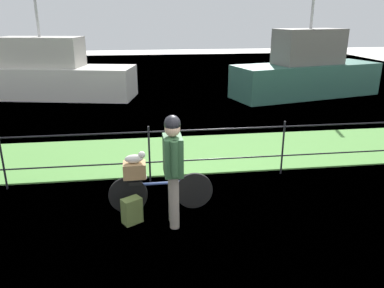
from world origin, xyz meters
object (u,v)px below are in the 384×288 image
(bicycle_main, at_px, (160,192))
(backpack_on_paving, at_px, (132,211))
(terrier_dog, at_px, (136,158))
(moored_boat_mid, at_px, (44,75))
(wooden_crate, at_px, (135,170))
(cyclist_person, at_px, (173,162))
(moored_boat_near, at_px, (306,72))

(bicycle_main, height_order, backpack_on_paving, bicycle_main)
(terrier_dog, bearing_deg, bicycle_main, 0.64)
(backpack_on_paving, xyz_separation_m, moored_boat_mid, (-3.34, 9.68, 0.63))
(wooden_crate, distance_m, terrier_dog, 0.20)
(bicycle_main, xyz_separation_m, cyclist_person, (0.18, -0.45, 0.68))
(cyclist_person, height_order, backpack_on_paving, cyclist_person)
(terrier_dog, bearing_deg, wooden_crate, -179.36)
(terrier_dog, bearing_deg, moored_boat_mid, 110.13)
(wooden_crate, bearing_deg, cyclist_person, -38.53)
(terrier_dog, distance_m, moored_boat_near, 10.45)
(cyclist_person, relative_size, backpack_on_paving, 4.21)
(terrier_dog, xyz_separation_m, cyclist_person, (0.53, -0.44, 0.09))
(wooden_crate, bearing_deg, backpack_on_paving, -100.90)
(moored_boat_near, xyz_separation_m, moored_boat_mid, (-9.83, 1.09, -0.09))
(terrier_dog, height_order, moored_boat_mid, moored_boat_mid)
(terrier_dog, xyz_separation_m, moored_boat_near, (6.40, 8.27, -0.00))
(wooden_crate, distance_m, moored_boat_mid, 9.96)
(terrier_dog, bearing_deg, backpack_on_paving, -105.09)
(backpack_on_paving, height_order, moored_boat_near, moored_boat_near)
(wooden_crate, relative_size, backpack_on_paving, 0.86)
(wooden_crate, height_order, moored_boat_near, moored_boat_near)
(moored_boat_mid, bearing_deg, wooden_crate, -70.00)
(terrier_dog, relative_size, cyclist_person, 0.19)
(bicycle_main, relative_size, moored_boat_mid, 0.24)
(backpack_on_paving, relative_size, moored_boat_mid, 0.06)
(terrier_dog, relative_size, moored_boat_mid, 0.05)
(backpack_on_paving, distance_m, moored_boat_near, 10.79)
(cyclist_person, relative_size, moored_boat_near, 0.28)
(cyclist_person, height_order, moored_boat_mid, moored_boat_mid)
(cyclist_person, bearing_deg, wooden_crate, 141.47)
(terrier_dog, distance_m, cyclist_person, 0.70)
(wooden_crate, height_order, cyclist_person, cyclist_person)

